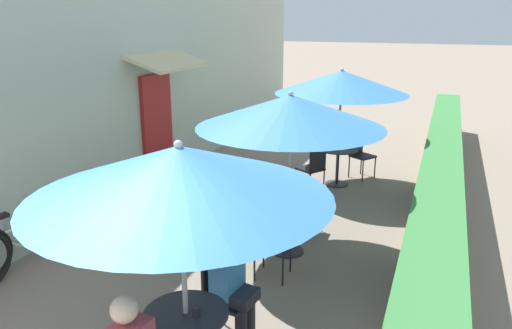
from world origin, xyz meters
The scene contains 16 objects.
cafe_facade_wall centered at (-2.54, 7.02, 2.09)m, with size 0.98×14.31×4.20m.
planter_hedge centered at (2.75, 7.06, 0.54)m, with size 0.60×13.31×1.01m.
patio_umbrella_near centered at (0.83, 1.66, 1.97)m, with size 2.44×2.44×2.23m.
cafe_chair_near_left centered at (0.84, 2.37, 0.52)m, with size 0.45×0.45×0.87m.
seated_patron_near_left centered at (0.95, 2.35, 0.69)m, with size 0.44×0.37×1.25m.
coffee_cup_near centered at (0.93, 1.64, 0.76)m, with size 0.07×0.07×0.09m.
patio_table_mid centered at (0.87, 4.42, 0.51)m, with size 0.74×0.74×0.72m.
patio_umbrella_mid centered at (0.87, 4.42, 1.97)m, with size 2.44×2.44×2.23m.
cafe_chair_mid_left centered at (0.98, 3.72, 0.52)m, with size 0.42×0.42×0.87m.
cafe_chair_mid_right centered at (0.77, 5.13, 0.52)m, with size 0.42×0.42×0.87m.
patio_table_far centered at (0.89, 7.50, 0.51)m, with size 0.74×0.74×0.72m.
patio_umbrella_far centered at (0.89, 7.50, 1.97)m, with size 2.44×2.44×2.23m.
cafe_chair_far_left centered at (0.58, 6.86, 0.52)m, with size 0.55×0.55×0.87m.
cafe_chair_far_right centered at (1.21, 8.14, 0.52)m, with size 0.55×0.55×0.87m.
coffee_cup_far centered at (0.83, 7.53, 0.76)m, with size 0.07×0.07×0.09m.
bicycle_second centered at (-2.20, 2.85, 0.37)m, with size 0.38×1.75×0.80m.
Camera 1 is at (2.71, -1.58, 3.14)m, focal length 35.00 mm.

